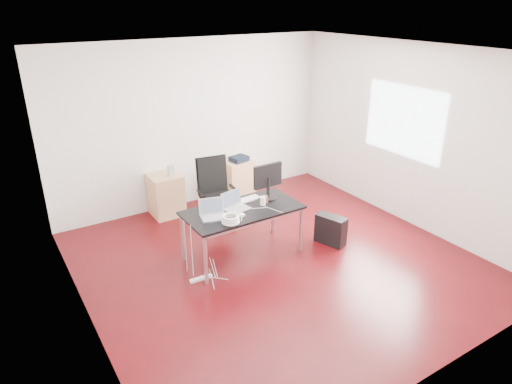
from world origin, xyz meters
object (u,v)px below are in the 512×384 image
filing_cabinet_right (237,179)px  office_chair (216,189)px  pc_tower (331,230)px  filing_cabinet_left (166,195)px  desk (242,212)px

filing_cabinet_right → office_chair: bearing=-137.3°
filing_cabinet_right → pc_tower: (0.30, -2.22, -0.13)m
office_chair → filing_cabinet_left: 0.97m
office_chair → pc_tower: 1.88m
desk → filing_cabinet_left: bearing=102.0°
desk → pc_tower: bearing=-16.7°
office_chair → filing_cabinet_right: (0.84, 0.77, -0.26)m
filing_cabinet_right → pc_tower: 2.25m
office_chair → filing_cabinet_left: bearing=132.2°
desk → filing_cabinet_right: (0.98, 1.84, -0.33)m
filing_cabinet_right → pc_tower: bearing=-82.3°
filing_cabinet_left → desk: bearing=-78.0°
office_chair → filing_cabinet_right: 1.17m
filing_cabinet_right → filing_cabinet_left: bearing=180.0°
filing_cabinet_right → desk: bearing=-118.0°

